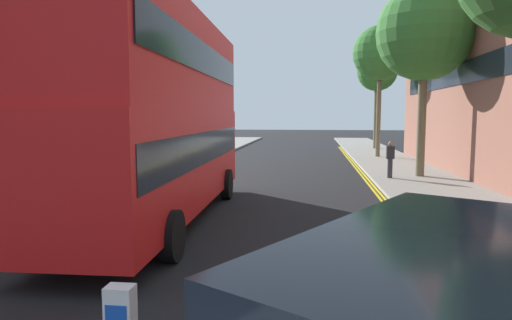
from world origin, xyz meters
The scene contains 9 objects.
sidewalk_right centered at (6.50, 16.00, 0.07)m, with size 4.00×80.00×0.14m, color gray.
sidewalk_left centered at (-6.50, 16.00, 0.07)m, with size 4.00×80.00×0.14m, color gray.
kerb_line_outer centered at (4.40, 14.00, 0.00)m, with size 0.10×56.00×0.01m, color yellow.
kerb_line_inner centered at (4.24, 14.00, 0.00)m, with size 0.10×56.00×0.01m, color yellow.
double_decker_bus_away centered at (-2.21, 11.80, 3.03)m, with size 3.03×10.87×5.64m.
pedestrian_far centered at (5.29, 20.32, 0.99)m, with size 0.34×0.22×1.62m.
street_tree_near centered at (6.75, 21.15, 6.52)m, with size 4.25×4.25×8.55m.
street_tree_far centered at (7.09, 38.46, 6.48)m, with size 3.33×3.33×8.09m.
street_tree_distant centered at (6.22, 30.84, 6.94)m, with size 3.61×3.61×8.65m.
Camera 1 is at (1.89, 0.13, 2.90)m, focal length 31.34 mm.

